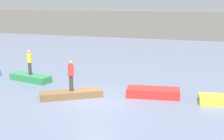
{
  "coord_description": "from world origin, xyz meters",
  "views": [
    {
      "loc": [
        6.17,
        -15.51,
        5.45
      ],
      "look_at": [
        -0.27,
        3.82,
        0.91
      ],
      "focal_mm": 51.14,
      "sensor_mm": 36.0,
      "label": 1
    }
  ],
  "objects": [
    {
      "name": "embankment_wall",
      "position": [
        0.0,
        28.94,
        1.91
      ],
      "size": [
        80.0,
        1.2,
        3.83
      ],
      "primitive_type": "cube",
      "color": "#666056",
      "rests_on": "ground_plane"
    },
    {
      "name": "person_yellow_shirt",
      "position": [
        -5.73,
        2.65,
        1.37
      ],
      "size": [
        0.32,
        0.32,
        1.67
      ],
      "color": "#38332D",
      "rests_on": "rowboat_green"
    },
    {
      "name": "person_red_shirt",
      "position": [
        -1.46,
        0.15,
        1.36
      ],
      "size": [
        0.32,
        0.32,
        1.74
      ],
      "color": "#38332D",
      "rests_on": "rowboat_brown"
    },
    {
      "name": "rowboat_brown",
      "position": [
        -1.46,
        0.15,
        0.2
      ],
      "size": [
        3.39,
        2.71,
        0.39
      ],
      "primitive_type": "cube",
      "rotation": [
        0.0,
        0.0,
        0.6
      ],
      "color": "brown",
      "rests_on": "ground_plane"
    },
    {
      "name": "rowboat_green",
      "position": [
        -5.73,
        2.65,
        0.22
      ],
      "size": [
        3.16,
        1.61,
        0.45
      ],
      "primitive_type": "cube",
      "rotation": [
        0.0,
        0.0,
        -0.22
      ],
      "color": "#2D7F47",
      "rests_on": "ground_plane"
    },
    {
      "name": "rowboat_red",
      "position": [
        2.88,
        1.77,
        0.24
      ],
      "size": [
        3.12,
        1.63,
        0.49
      ],
      "primitive_type": "cube",
      "rotation": [
        0.0,
        0.0,
        0.14
      ],
      "color": "red",
      "rests_on": "ground_plane"
    },
    {
      "name": "ground_plane",
      "position": [
        0.0,
        0.0,
        0.0
      ],
      "size": [
        120.0,
        120.0,
        0.0
      ],
      "primitive_type": "plane",
      "color": "slate"
    }
  ]
}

